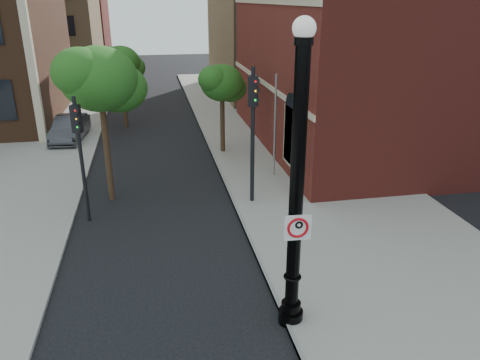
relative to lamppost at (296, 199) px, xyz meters
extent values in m
plane|color=black|center=(-2.19, 0.65, -3.39)|extent=(120.00, 120.00, 0.00)
cube|color=gray|center=(3.81, 10.65, -3.33)|extent=(8.00, 60.00, 0.12)
cube|color=gray|center=(-11.19, 18.65, -3.33)|extent=(10.00, 50.00, 0.12)
cube|color=gray|center=(-0.14, 10.65, -3.32)|extent=(0.10, 60.00, 0.14)
cube|color=maroon|center=(13.81, 14.65, 2.61)|extent=(22.00, 16.00, 12.00)
cube|color=black|center=(2.77, 9.65, -1.39)|extent=(0.08, 1.40, 2.40)
cube|color=beige|center=(2.78, 14.65, 0.11)|extent=(0.06, 16.00, 0.25)
cube|color=beige|center=(2.78, 14.65, 4.11)|extent=(0.06, 16.00, 0.25)
cube|color=beige|center=(-9.19, 17.65, 3.61)|extent=(0.40, 0.40, 14.00)
cube|color=#987853|center=(-14.19, 44.65, 2.61)|extent=(12.00, 12.00, 12.00)
cube|color=maroon|center=(-14.19, 58.65, 1.61)|extent=(12.00, 12.00, 10.00)
cube|color=#987853|center=(13.81, 30.65, 3.61)|extent=(22.00, 14.00, 14.00)
cylinder|color=black|center=(0.00, 0.00, -3.23)|extent=(0.62, 0.62, 0.33)
cylinder|color=black|center=(0.00, 0.00, -2.95)|extent=(0.49, 0.49, 0.28)
cylinder|color=black|center=(0.00, 0.00, 0.16)|extent=(0.33, 0.33, 6.44)
torus|color=black|center=(0.00, 0.00, -2.06)|extent=(0.44, 0.44, 0.07)
cylinder|color=black|center=(0.00, 0.00, 3.47)|extent=(0.40, 0.40, 0.17)
sphere|color=silver|center=(0.00, 0.00, 3.71)|extent=(0.49, 0.49, 0.49)
cube|color=white|center=(0.01, -0.19, -0.63)|extent=(0.64, 0.05, 0.64)
cube|color=black|center=(0.01, -0.19, -0.34)|extent=(0.64, 0.04, 0.05)
cube|color=black|center=(0.01, -0.19, -0.93)|extent=(0.64, 0.04, 0.05)
cube|color=black|center=(-0.28, -0.17, -0.63)|extent=(0.05, 0.01, 0.64)
cube|color=black|center=(0.30, -0.20, -0.63)|extent=(0.05, 0.01, 0.64)
torus|color=red|center=(0.01, -0.19, -0.63)|extent=(0.51, 0.09, 0.51)
cube|color=red|center=(0.01, -0.19, -0.63)|extent=(0.36, 0.03, 0.36)
cube|color=black|center=(-0.05, -0.18, -0.63)|extent=(0.06, 0.01, 0.30)
torus|color=black|center=(0.04, -0.19, -0.57)|extent=(0.20, 0.07, 0.20)
cylinder|color=black|center=(0.01, -0.19, -0.35)|extent=(0.03, 0.02, 0.03)
imported|color=#333338|center=(-7.74, 17.91, -2.68)|extent=(1.86, 4.45, 1.43)
cylinder|color=black|center=(-5.63, 6.98, -1.10)|extent=(0.13, 0.13, 4.59)
cube|color=black|center=(-5.63, 6.98, 0.43)|extent=(0.37, 0.36, 0.96)
sphere|color=#E50505|center=(-5.57, 6.83, 0.77)|extent=(0.17, 0.17, 0.17)
sphere|color=#FF8C00|center=(-5.57, 6.83, 0.48)|extent=(0.17, 0.17, 0.17)
sphere|color=#00E519|center=(-5.57, 6.83, 0.19)|extent=(0.17, 0.17, 0.17)
cylinder|color=black|center=(0.60, 7.35, -0.71)|extent=(0.16, 0.16, 5.37)
cube|color=black|center=(0.60, 7.35, 1.08)|extent=(0.43, 0.42, 1.12)
sphere|color=#E50505|center=(0.67, 7.19, 1.47)|extent=(0.20, 0.20, 0.20)
sphere|color=#FF8C00|center=(0.67, 7.19, 1.14)|extent=(0.20, 0.20, 0.20)
sphere|color=#00E519|center=(0.67, 7.19, 0.80)|extent=(0.20, 0.20, 0.20)
cylinder|color=#999999|center=(2.19, 10.02, -1.06)|extent=(0.09, 0.09, 4.68)
cylinder|color=#342015|center=(-4.92, 8.85, -1.13)|extent=(0.24, 0.24, 4.53)
ellipsoid|color=#1A5516|center=(-4.92, 8.85, 1.46)|extent=(2.85, 2.85, 2.42)
ellipsoid|color=#1A5516|center=(-4.27, 9.37, 1.01)|extent=(2.20, 2.20, 1.87)
ellipsoid|color=#1A5516|center=(-5.50, 8.46, 1.78)|extent=(2.07, 2.07, 1.76)
cylinder|color=#342015|center=(-4.72, 20.43, -1.53)|extent=(0.24, 0.24, 3.73)
ellipsoid|color=#1A5516|center=(-4.72, 20.43, 0.60)|extent=(2.34, 2.34, 1.99)
ellipsoid|color=#1A5516|center=(-4.19, 20.85, 0.23)|extent=(1.81, 1.81, 1.54)
ellipsoid|color=#1A5516|center=(-5.20, 20.11, 0.87)|extent=(1.70, 1.70, 1.45)
cylinder|color=#342015|center=(0.46, 13.97, -1.67)|extent=(0.24, 0.24, 3.44)
ellipsoid|color=#1A5516|center=(0.46, 13.97, 0.29)|extent=(2.16, 2.16, 1.84)
ellipsoid|color=#1A5516|center=(0.95, 14.36, -0.05)|extent=(1.67, 1.67, 1.42)
ellipsoid|color=#1A5516|center=(0.02, 13.67, 0.54)|extent=(1.57, 1.57, 1.34)
camera|label=1|loc=(-3.10, -9.33, 4.28)|focal=35.00mm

